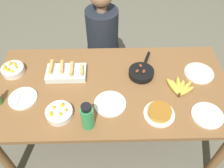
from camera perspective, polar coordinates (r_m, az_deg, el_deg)
name	(u,v)px	position (r m, az deg, el deg)	size (l,w,h in m)	color
ground_plane	(112,134)	(2.43, 0.00, -11.92)	(14.00, 14.00, 0.00)	#666051
dining_table	(112,94)	(1.90, 0.00, -2.34)	(1.83, 0.91, 0.73)	brown
banana_bunch	(179,88)	(1.87, 15.90, -0.88)	(0.22, 0.21, 0.04)	gold
melon_tray	(66,72)	(1.92, -10.95, 2.77)	(0.31, 0.18, 0.09)	silver
skillet	(141,72)	(1.91, 7.10, 2.81)	(0.20, 0.33, 0.08)	black
frittata_plate_center	(159,113)	(1.68, 11.33, -6.79)	(0.22, 0.22, 0.06)	silver
empty_plate_near_front	(110,104)	(1.72, -0.48, -4.79)	(0.23, 0.23, 0.02)	silver
empty_plate_far_left	(199,73)	(2.04, 20.18, 2.46)	(0.23, 0.23, 0.02)	silver
empty_plate_far_right	(23,98)	(1.87, -20.63, -3.25)	(0.21, 0.21, 0.02)	silver
empty_plate_mid_edge	(207,115)	(1.79, 21.96, -7.01)	(0.22, 0.22, 0.02)	silver
fruit_bowl_mango	(59,113)	(1.69, -12.58, -6.73)	(0.19, 0.19, 0.10)	silver
fruit_bowl_citrus	(13,69)	(2.07, -22.80, 3.24)	(0.18, 0.18, 0.11)	silver
water_bottle	(87,116)	(1.55, -5.96, -7.77)	(0.08, 0.08, 0.22)	#2D9351
person_figure	(103,49)	(2.49, -2.19, 8.31)	(0.34, 0.34, 1.21)	black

